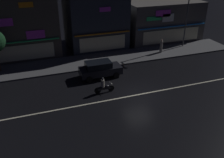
{
  "coord_description": "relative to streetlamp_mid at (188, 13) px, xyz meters",
  "views": [
    {
      "loc": [
        -8.8,
        -17.39,
        11.5
      ],
      "look_at": [
        -1.92,
        2.09,
        0.9
      ],
      "focal_mm": 39.59,
      "sensor_mm": 36.0,
      "label": 1
    }
  ],
  "objects": [
    {
      "name": "lane_divider_stripe",
      "position": [
        -11.04,
        -9.47,
        -4.62
      ],
      "size": [
        31.42,
        0.16,
        0.01
      ],
      "primitive_type": "cube",
      "color": "beige",
      "rests_on": "ground"
    },
    {
      "name": "storefront_center_block",
      "position": [
        -11.04,
        5.11,
        -0.19
      ],
      "size": [
        7.44,
        7.28,
        8.88
      ],
      "color": "#2D333D",
      "rests_on": "ground"
    },
    {
      "name": "parked_car_near_kerb",
      "position": [
        -13.35,
        -4.74,
        -3.76
      ],
      "size": [
        4.3,
        1.98,
        1.67
      ],
      "rotation": [
        0.0,
        0.0,
        3.14
      ],
      "color": "black",
      "rests_on": "ground"
    },
    {
      "name": "motorcycle_lead",
      "position": [
        -13.97,
        -8.01,
        -3.99
      ],
      "size": [
        1.9,
        0.6,
        1.52
      ],
      "rotation": [
        0.0,
        0.0,
        0.09
      ],
      "color": "black",
      "rests_on": "ground"
    },
    {
      "name": "ground_plane",
      "position": [
        -11.04,
        -9.47,
        -4.62
      ],
      "size": [
        140.0,
        140.0,
        0.0
      ],
      "primitive_type": "plane",
      "color": "black"
    },
    {
      "name": "pedestrian_on_sidewalk",
      "position": [
        -4.09,
        -0.97,
        -3.68
      ],
      "size": [
        0.33,
        0.33,
        1.72
      ],
      "rotation": [
        0.0,
        0.0,
        1.03
      ],
      "color": "gray",
      "rests_on": "sidewalk_far"
    },
    {
      "name": "streetlamp_mid",
      "position": [
        0.0,
        0.0,
        0.0
      ],
      "size": [
        0.44,
        1.64,
        7.67
      ],
      "color": "#47494C",
      "rests_on": "sidewalk_far"
    },
    {
      "name": "sidewalk_far",
      "position": [
        -11.04,
        -0.64,
        -4.55
      ],
      "size": [
        33.08,
        4.38,
        0.14
      ],
      "primitive_type": "cube",
      "color": "#4C4C4F",
      "rests_on": "ground"
    },
    {
      "name": "storefront_left_block",
      "position": [
        -20.96,
        5.4,
        -0.25
      ],
      "size": [
        9.6,
        7.86,
        8.75
      ],
      "color": "#4C443A",
      "rests_on": "ground"
    },
    {
      "name": "traffic_cone",
      "position": [
        -10.98,
        -3.65,
        -4.35
      ],
      "size": [
        0.36,
        0.36,
        0.55
      ],
      "primitive_type": "cone",
      "color": "orange",
      "rests_on": "ground"
    },
    {
      "name": "storefront_right_block",
      "position": [
        -1.12,
        4.89,
        -1.9
      ],
      "size": [
        10.77,
        6.86,
        5.45
      ],
      "color": "#56514C",
      "rests_on": "ground"
    }
  ]
}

